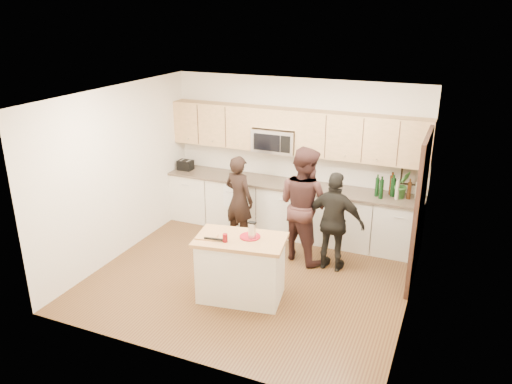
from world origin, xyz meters
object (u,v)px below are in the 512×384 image
at_px(island, 241,268).
at_px(toaster, 186,165).
at_px(woman_center, 304,204).
at_px(woman_left, 239,200).
at_px(woman_right, 335,222).

height_order(island, toaster, toaster).
relative_size(toaster, woman_center, 0.15).
bearing_deg(woman_left, island, 131.13).
distance_m(island, woman_right, 1.64).
distance_m(toaster, woman_center, 2.68).
xyz_separation_m(island, toaster, (-2.15, 2.22, 0.58)).
bearing_deg(woman_center, woman_right, -172.76).
bearing_deg(island, woman_left, 106.25).
xyz_separation_m(toaster, woman_center, (2.56, -0.77, -0.11)).
relative_size(island, woman_center, 0.70).
relative_size(island, woman_left, 0.85).
bearing_deg(woman_right, woman_left, -6.86).
xyz_separation_m(woman_left, woman_right, (1.72, -0.32, 0.01)).
bearing_deg(toaster, woman_left, -23.57).
relative_size(toaster, woman_right, 0.17).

